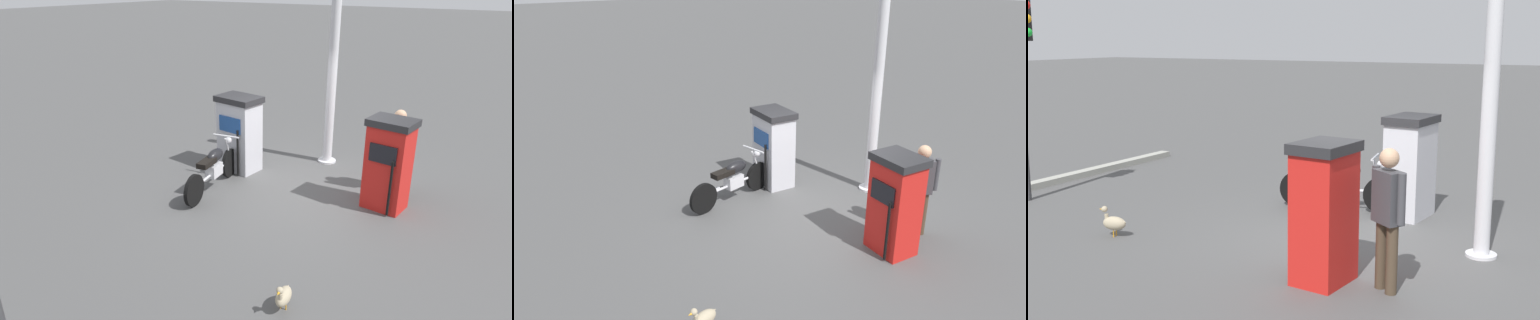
{
  "view_description": "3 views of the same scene",
  "coord_description": "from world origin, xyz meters",
  "views": [
    {
      "loc": [
        6.99,
        3.61,
        3.82
      ],
      "look_at": [
        0.76,
        -0.49,
        0.79
      ],
      "focal_mm": 31.48,
      "sensor_mm": 36.0,
      "label": 1
    },
    {
      "loc": [
        5.22,
        5.73,
        4.28
      ],
      "look_at": [
        0.55,
        -0.6,
        1.05
      ],
      "focal_mm": 33.34,
      "sensor_mm": 36.0,
      "label": 2
    },
    {
      "loc": [
        -3.25,
        8.05,
        2.8
      ],
      "look_at": [
        1.3,
        -0.34,
        0.97
      ],
      "focal_mm": 45.47,
      "sensor_mm": 36.0,
      "label": 3
    }
  ],
  "objects": [
    {
      "name": "wandering_duck",
      "position": [
        3.08,
        1.44,
        0.21
      ],
      "size": [
        0.43,
        0.24,
        0.44
      ],
      "color": "tan",
      "rests_on": "ground"
    },
    {
      "name": "canopy_support_pole",
      "position": [
        -1.68,
        -0.19,
        1.85
      ],
      "size": [
        0.4,
        0.4,
        3.86
      ],
      "color": "silver",
      "rests_on": "ground"
    },
    {
      "name": "attendant_person",
      "position": [
        -0.99,
        1.5,
        0.93
      ],
      "size": [
        0.52,
        0.4,
        1.62
      ],
      "color": "#473828",
      "rests_on": "ground"
    },
    {
      "name": "fuel_pump_near",
      "position": [
        -0.26,
        -1.58,
        0.81
      ],
      "size": [
        0.73,
        0.94,
        1.6
      ],
      "color": "silver",
      "rests_on": "ground"
    },
    {
      "name": "ground_plane",
      "position": [
        0.0,
        0.0,
        0.0
      ],
      "size": [
        120.0,
        120.0,
        0.0
      ],
      "primitive_type": "plane",
      "color": "#4C4C4C"
    },
    {
      "name": "motorcycle_near_pump",
      "position": [
        0.84,
        -1.42,
        0.44
      ],
      "size": [
        1.99,
        0.59,
        0.93
      ],
      "color": "black",
      "rests_on": "ground"
    },
    {
      "name": "fuel_pump_far",
      "position": [
        -0.26,
        1.58,
        0.83
      ],
      "size": [
        0.7,
        0.81,
        1.64
      ],
      "color": "red",
      "rests_on": "ground"
    }
  ]
}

